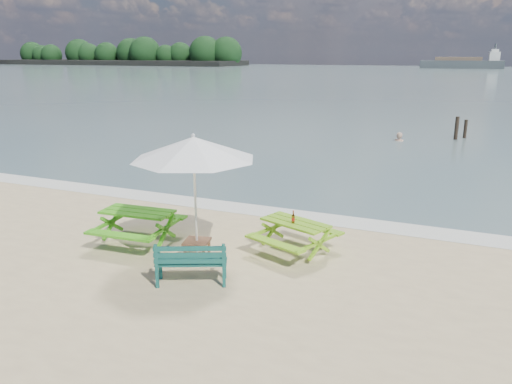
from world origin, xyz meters
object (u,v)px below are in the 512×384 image
at_px(beer_bottle, 293,219).
at_px(picnic_table_left, 138,227).
at_px(side_table, 197,247).
at_px(swimmer, 398,149).
at_px(picnic_table_right, 295,237).
at_px(park_bench, 192,270).
at_px(patio_umbrella, 194,148).

bearing_deg(beer_bottle, picnic_table_left, -167.74).
relative_size(side_table, swimmer, 0.36).
height_order(picnic_table_right, beer_bottle, beer_bottle).
relative_size(picnic_table_left, swimmer, 1.10).
bearing_deg(swimmer, beer_bottle, -90.77).
bearing_deg(picnic_table_left, swimmer, 77.44).
xyz_separation_m(park_bench, beer_bottle, (1.26, 2.03, 0.53)).
distance_m(park_bench, side_table, 1.31).
relative_size(picnic_table_left, park_bench, 1.37).
bearing_deg(picnic_table_left, park_bench, -31.75).
bearing_deg(side_table, picnic_table_right, 27.41).
relative_size(park_bench, swimmer, 0.81).
distance_m(picnic_table_right, patio_umbrella, 2.84).
distance_m(picnic_table_left, park_bench, 2.47).
bearing_deg(side_table, park_bench, -64.83).
bearing_deg(swimmer, picnic_table_right, -90.71).
distance_m(picnic_table_left, swimmer, 16.43).
bearing_deg(patio_umbrella, beer_bottle, 25.03).
xyz_separation_m(park_bench, swimmer, (1.47, 17.32, -0.67)).
height_order(picnic_table_right, park_bench, park_bench).
relative_size(picnic_table_left, side_table, 3.08).
distance_m(patio_umbrella, swimmer, 16.48).
xyz_separation_m(side_table, beer_bottle, (1.82, 0.85, 0.60)).
xyz_separation_m(picnic_table_right, patio_umbrella, (-1.84, -0.95, 1.94)).
distance_m(picnic_table_left, picnic_table_right, 3.48).
bearing_deg(picnic_table_right, park_bench, -121.02).
relative_size(patio_umbrella, beer_bottle, 11.27).
bearing_deg(park_bench, swimmer, 85.14).
xyz_separation_m(picnic_table_left, swimmer, (3.57, 16.02, -0.78)).
bearing_deg(swimmer, side_table, -97.15).
height_order(park_bench, beer_bottle, beer_bottle).
height_order(picnic_table_right, swimmer, picnic_table_right).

